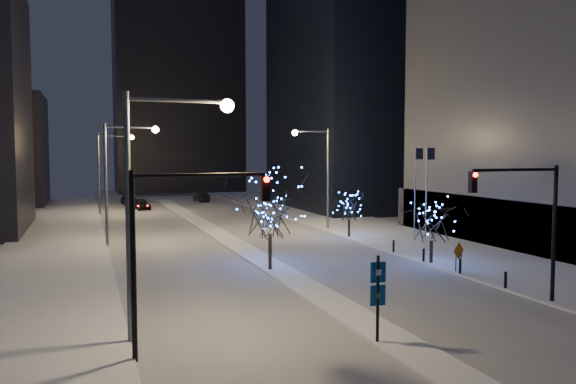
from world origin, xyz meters
name	(u,v)px	position (x,y,z in m)	size (l,w,h in m)	color
ground	(378,332)	(0.00, 0.00, 0.00)	(160.00, 160.00, 0.00)	silver
road	(208,228)	(0.00, 35.00, 0.01)	(20.00, 130.00, 0.02)	#B5BAC5
median	(219,234)	(0.00, 30.00, 0.07)	(2.00, 80.00, 0.15)	white
east_sidewalk	(419,242)	(15.00, 20.00, 0.07)	(10.00, 90.00, 0.15)	white
west_sidewalk	(49,265)	(-14.00, 20.00, 0.07)	(8.00, 90.00, 0.15)	white
horizon_block	(178,85)	(6.00, 92.00, 21.00)	(24.00, 14.00, 42.00)	black
street_lamp_w_near	(155,181)	(-8.94, 2.00, 6.50)	(4.40, 0.56, 10.00)	#595E66
street_lamp_w_mid	(119,167)	(-8.94, 27.00, 6.50)	(4.40, 0.56, 10.00)	#595E66
street_lamp_w_far	(108,162)	(-8.94, 52.00, 6.50)	(4.40, 0.56, 10.00)	#595E66
street_lamp_east	(320,165)	(10.08, 30.00, 6.45)	(3.90, 0.56, 10.00)	#595E66
traffic_signal_west	(176,231)	(-8.44, 0.00, 4.76)	(5.26, 0.43, 7.00)	black
traffic_signal_east	(530,211)	(8.94, 1.00, 4.76)	(5.26, 0.43, 7.00)	black
flagpoles	(421,189)	(13.37, 17.25, 4.80)	(1.35, 2.60, 8.00)	silver
bollards	(441,260)	(10.20, 10.00, 0.60)	(0.16, 12.16, 0.90)	black
car_near	(141,204)	(-4.57, 56.54, 0.74)	(1.76, 4.37, 1.49)	black
car_mid	(201,197)	(5.42, 65.95, 0.69)	(1.46, 4.19, 1.38)	black
car_far	(129,200)	(-5.54, 65.00, 0.73)	(2.04, 5.02, 1.46)	black
holiday_tree_median_near	(270,205)	(-0.50, 13.23, 4.32)	(5.35, 5.35, 6.44)	black
holiday_tree_median_far	(270,219)	(0.49, 16.35, 2.99)	(3.98, 3.98, 4.42)	black
holiday_tree_plaza_near	(432,221)	(10.50, 11.56, 3.01)	(4.80, 4.80, 4.50)	black
holiday_tree_plaza_far	(349,207)	(10.50, 24.22, 2.77)	(3.11, 3.11, 3.97)	black
wayfinding_sign	(378,290)	(-0.80, -1.40, 2.20)	(0.64, 0.12, 3.59)	black
construction_sign	(459,254)	(10.51, 8.59, 1.26)	(1.06, 0.44, 1.85)	black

